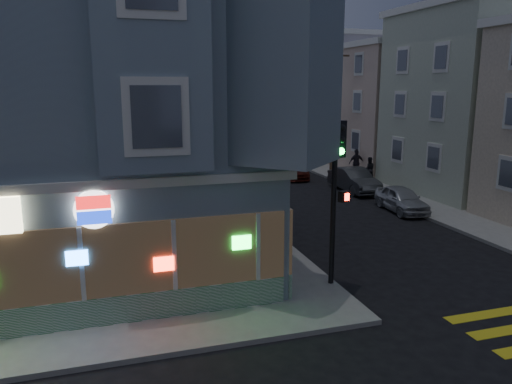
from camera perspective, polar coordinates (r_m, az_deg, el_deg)
name	(u,v)px	position (r m, az deg, el deg)	size (l,w,h in m)	color
ground	(310,384)	(11.93, 6.24, -20.97)	(120.00, 120.00, 0.00)	black
sidewalk_ne	(464,169)	(42.52, 22.69, 2.49)	(24.00, 42.00, 0.15)	gray
corner_building	(46,104)	(20.22, -22.91, 9.24)	(14.60, 14.60, 11.40)	slate
row_house_b	(502,103)	(34.49, 26.34, 9.06)	(12.00, 8.60, 10.50)	#AEBAA2
row_house_c	(415,109)	(41.53, 17.67, 9.01)	(12.00, 8.60, 9.00)	#CAAB9C
row_house_d	(359,97)	(49.17, 11.69, 10.60)	(12.00, 8.60, 10.50)	#9B96A6
utility_pole	(333,109)	(36.87, 8.83, 9.33)	(2.20, 0.30, 9.00)	#4C3826
street_tree_near	(304,116)	(42.47, 5.47, 8.60)	(3.00, 3.00, 5.30)	#4C3826
street_tree_far	(273,112)	(49.93, 1.90, 9.17)	(3.00, 3.00, 5.30)	#4C3826
pedestrian_a	(369,169)	(34.49, 12.79, 2.57)	(0.79, 0.61, 1.62)	black
pedestrian_b	(356,163)	(36.00, 11.40, 3.28)	(1.13, 0.47, 1.93)	#26232B
parked_car_a	(402,199)	(27.16, 16.31, -0.79)	(1.56, 3.89, 1.33)	#B1B5B9
parked_car_b	(354,180)	(31.51, 11.15, 1.36)	(1.57, 4.49, 1.48)	#373A3C
parked_car_c	(290,170)	(35.59, 3.96, 2.56)	(1.70, 4.18, 1.21)	#591C14
parked_car_d	(292,158)	(41.13, 4.09, 3.85)	(2.00, 4.33, 1.20)	#A8ADB3
traffic_signal	(337,175)	(15.70, 9.23, 1.90)	(0.67, 0.60, 5.33)	black
fire_hydrant	(413,201)	(27.37, 17.55, -0.94)	(0.48, 0.28, 0.83)	white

